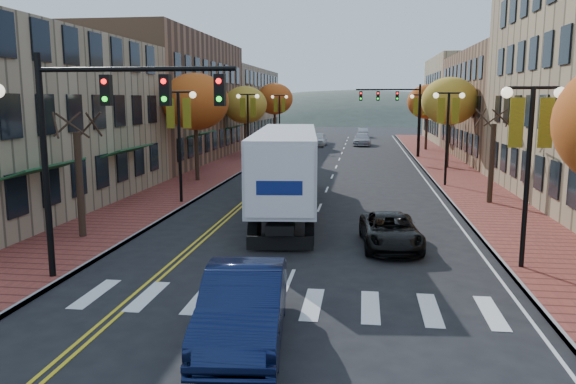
% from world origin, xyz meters
% --- Properties ---
extents(ground, '(200.00, 200.00, 0.00)m').
position_xyz_m(ground, '(0.00, 0.00, 0.00)').
color(ground, black).
rests_on(ground, ground).
extents(sidewalk_left, '(4.00, 85.00, 0.15)m').
position_xyz_m(sidewalk_left, '(-9.00, 32.50, 0.07)').
color(sidewalk_left, brown).
rests_on(sidewalk_left, ground).
extents(sidewalk_right, '(4.00, 85.00, 0.15)m').
position_xyz_m(sidewalk_right, '(9.00, 32.50, 0.07)').
color(sidewalk_right, brown).
rests_on(sidewalk_right, ground).
extents(building_left_mid, '(12.00, 24.00, 11.00)m').
position_xyz_m(building_left_mid, '(-17.00, 36.00, 5.50)').
color(building_left_mid, brown).
rests_on(building_left_mid, ground).
extents(building_left_far, '(12.00, 26.00, 9.50)m').
position_xyz_m(building_left_far, '(-17.00, 61.00, 4.75)').
color(building_left_far, '#9E8966').
rests_on(building_left_far, ground).
extents(building_right_mid, '(15.00, 24.00, 10.00)m').
position_xyz_m(building_right_mid, '(18.50, 42.00, 5.00)').
color(building_right_mid, brown).
rests_on(building_right_mid, ground).
extents(building_right_far, '(15.00, 20.00, 11.00)m').
position_xyz_m(building_right_far, '(18.50, 64.00, 5.50)').
color(building_right_far, '#9E8966').
rests_on(building_right_far, ground).
extents(tree_left_a, '(0.28, 0.28, 4.20)m').
position_xyz_m(tree_left_a, '(-9.00, 8.00, 2.25)').
color(tree_left_a, '#382619').
rests_on(tree_left_a, sidewalk_left).
extents(tree_left_b, '(4.48, 4.48, 7.21)m').
position_xyz_m(tree_left_b, '(-9.00, 24.00, 5.45)').
color(tree_left_b, '#382619').
rests_on(tree_left_b, sidewalk_left).
extents(tree_left_c, '(4.16, 4.16, 6.69)m').
position_xyz_m(tree_left_c, '(-9.00, 40.00, 5.05)').
color(tree_left_c, '#382619').
rests_on(tree_left_c, sidewalk_left).
extents(tree_left_d, '(4.61, 4.61, 7.42)m').
position_xyz_m(tree_left_d, '(-9.00, 58.00, 5.60)').
color(tree_left_d, '#382619').
rests_on(tree_left_d, sidewalk_left).
extents(tree_right_b, '(0.28, 0.28, 4.20)m').
position_xyz_m(tree_right_b, '(9.00, 18.00, 2.25)').
color(tree_right_b, '#382619').
rests_on(tree_right_b, sidewalk_right).
extents(tree_right_c, '(4.48, 4.48, 7.21)m').
position_xyz_m(tree_right_c, '(9.00, 34.00, 5.45)').
color(tree_right_c, '#382619').
rests_on(tree_right_c, sidewalk_right).
extents(tree_right_d, '(4.35, 4.35, 7.00)m').
position_xyz_m(tree_right_d, '(9.00, 50.00, 5.29)').
color(tree_right_d, '#382619').
rests_on(tree_right_d, sidewalk_right).
extents(lamp_left_b, '(1.96, 0.36, 6.05)m').
position_xyz_m(lamp_left_b, '(-7.50, 16.00, 4.29)').
color(lamp_left_b, black).
rests_on(lamp_left_b, ground).
extents(lamp_left_c, '(1.96, 0.36, 6.05)m').
position_xyz_m(lamp_left_c, '(-7.50, 34.00, 4.29)').
color(lamp_left_c, black).
rests_on(lamp_left_c, ground).
extents(lamp_left_d, '(1.96, 0.36, 6.05)m').
position_xyz_m(lamp_left_d, '(-7.50, 52.00, 4.29)').
color(lamp_left_d, black).
rests_on(lamp_left_d, ground).
extents(lamp_right_a, '(1.96, 0.36, 6.05)m').
position_xyz_m(lamp_right_a, '(7.50, 6.00, 4.29)').
color(lamp_right_a, black).
rests_on(lamp_right_a, ground).
extents(lamp_right_b, '(1.96, 0.36, 6.05)m').
position_xyz_m(lamp_right_b, '(7.50, 24.00, 4.29)').
color(lamp_right_b, black).
rests_on(lamp_right_b, ground).
extents(lamp_right_c, '(1.96, 0.36, 6.05)m').
position_xyz_m(lamp_right_c, '(7.50, 42.00, 4.29)').
color(lamp_right_c, black).
rests_on(lamp_right_c, ground).
extents(traffic_mast_near, '(6.10, 0.35, 7.00)m').
position_xyz_m(traffic_mast_near, '(-5.48, 3.00, 4.92)').
color(traffic_mast_near, black).
rests_on(traffic_mast_near, ground).
extents(traffic_mast_far, '(6.10, 0.34, 7.00)m').
position_xyz_m(traffic_mast_far, '(5.48, 42.00, 4.92)').
color(traffic_mast_far, black).
rests_on(traffic_mast_far, ground).
extents(semi_truck, '(4.29, 16.84, 4.16)m').
position_xyz_m(semi_truck, '(-1.54, 14.88, 2.43)').
color(semi_truck, black).
rests_on(semi_truck, ground).
extents(navy_sedan, '(2.36, 5.44, 1.74)m').
position_xyz_m(navy_sedan, '(-0.50, -0.53, 0.87)').
color(navy_sedan, '#0C1433').
rests_on(navy_sedan, ground).
extents(black_suv, '(2.47, 4.77, 1.28)m').
position_xyz_m(black_suv, '(3.32, 8.45, 0.64)').
color(black_suv, black).
rests_on(black_suv, ground).
extents(car_far_white, '(2.03, 4.80, 1.62)m').
position_xyz_m(car_far_white, '(-3.20, 54.66, 0.81)').
color(car_far_white, silver).
rests_on(car_far_white, ground).
extents(car_far_silver, '(2.19, 5.17, 1.49)m').
position_xyz_m(car_far_silver, '(2.05, 56.21, 0.74)').
color(car_far_silver, '#A3A1A9').
rests_on(car_far_silver, ground).
extents(car_far_oncoming, '(1.58, 4.13, 1.35)m').
position_xyz_m(car_far_oncoming, '(2.10, 71.24, 0.67)').
color(car_far_oncoming, '#B4B4BD').
rests_on(car_far_oncoming, ground).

